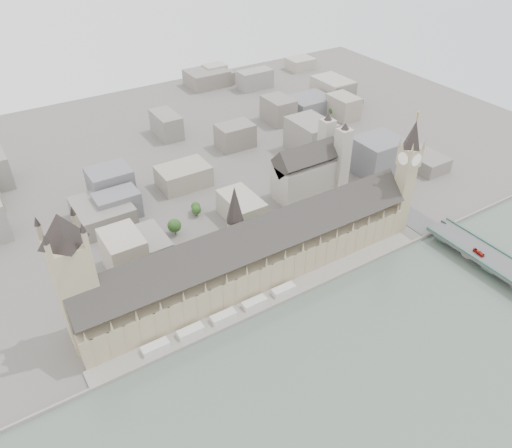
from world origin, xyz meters
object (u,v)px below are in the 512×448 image
victoria_tower (74,275)px  westminster_bridge (512,277)px  red_bus_north (479,253)px  palace_of_westminster (252,255)px  car_approach (444,222)px  westminster_abbey (311,169)px  elizabeth_tower (407,170)px

victoria_tower → westminster_bridge: 309.91m
westminster_bridge → red_bus_north: 28.85m
victoria_tower → red_bus_north: (278.68, -85.89, -43.60)m
palace_of_westminster → red_bus_north: palace_of_westminster is taller
palace_of_westminster → red_bus_north: size_ratio=27.18×
victoria_tower → car_approach: 295.66m
westminster_bridge → westminster_abbey: 190.56m
victoria_tower → palace_of_westminster: bearing=-3.0°
palace_of_westminster → elizabeth_tower: elizabeth_tower is taller
victoria_tower → elizabeth_tower: bearing=-4.0°
victoria_tower → red_bus_north: size_ratio=10.26×
palace_of_westminster → westminster_bridge: 195.05m
elizabeth_tower → red_bus_north: 84.37m
red_bus_north → palace_of_westminster: bearing=158.5°
victoria_tower → car_approach: bearing=-8.5°
victoria_tower → westminster_bridge: (284.00, -113.50, -50.08)m
westminster_bridge → car_approach: 70.79m
palace_of_westminster → westminster_bridge: palace_of_westminster is taller
palace_of_westminster → red_bus_north: 176.08m
elizabeth_tower → victoria_tower: elizabeth_tower is taller
victoria_tower → car_approach: size_ratio=21.61×
palace_of_westminster → victoria_tower: 126.41m
westminster_abbey → westminster_bridge: bearing=-74.4°
car_approach → westminster_abbey: bearing=109.5°
red_bus_north → elizabeth_tower: bearing=110.8°
westminster_bridge → red_bus_north: (-5.32, 27.61, 6.48)m
elizabeth_tower → car_approach: 60.86m
westminster_abbey → car_approach: westminster_abbey is taller
westminster_bridge → westminster_abbey: (-51.08, 182.50, 19.96)m
westminster_abbey → car_approach: bearing=-63.4°
elizabeth_tower → westminster_bridge: bearing=-75.9°
westminster_bridge → westminster_abbey: westminster_abbey is taller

